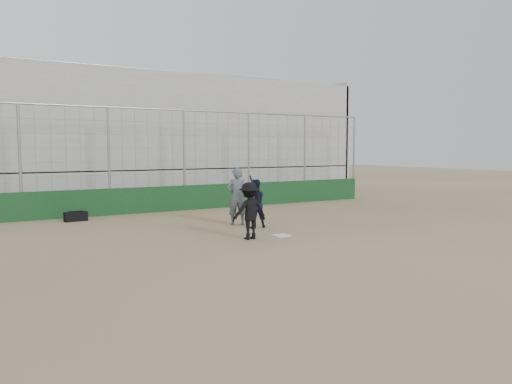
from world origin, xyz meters
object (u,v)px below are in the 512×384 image
equipment_bag (76,216)px  umpire (237,199)px  catcher_crouched (255,212)px  batter_at_plate (250,211)px

equipment_bag → umpire: bearing=-39.3°
catcher_crouched → umpire: size_ratio=0.62×
batter_at_plate → catcher_crouched: size_ratio=1.66×
batter_at_plate → umpire: (0.94, 2.42, 0.05)m
umpire → catcher_crouched: bearing=122.7°
batter_at_plate → equipment_bag: (-3.41, 5.98, -0.62)m
umpire → batter_at_plate: bearing=91.6°
batter_at_plate → umpire: batter_at_plate is taller
catcher_crouched → equipment_bag: (-4.50, 4.43, -0.36)m
umpire → equipment_bag: size_ratio=2.17×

